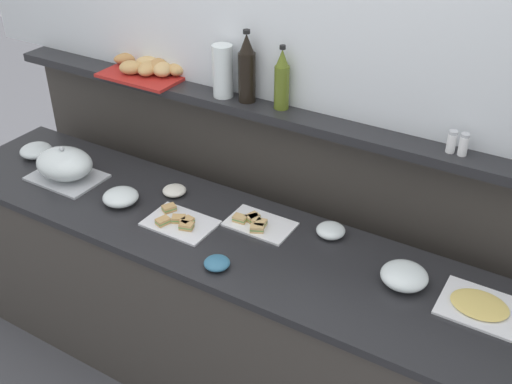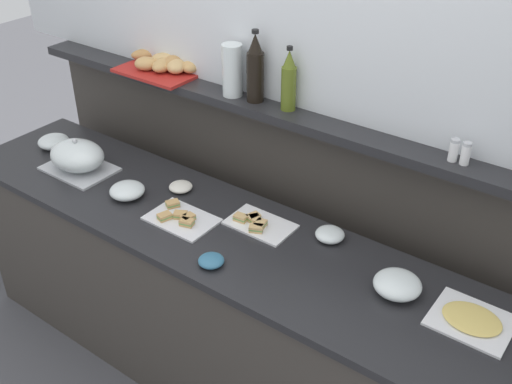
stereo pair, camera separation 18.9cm
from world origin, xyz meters
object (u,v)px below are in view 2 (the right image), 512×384
object	(u,v)px
sandwich_platter_front	(181,218)
glass_bowl_small	(54,142)
sandwich_platter_side	(258,223)
glass_bowl_extra	(330,235)
water_carafe	(232,70)
bread_basket	(164,64)
pepper_shaker	(466,154)
condiment_bowl_red	(181,187)
condiment_bowl_cream	(211,261)
cold_cuts_platter	(472,320)
salt_shaker	(454,150)
serving_cloche	(77,157)
glass_bowl_medium	(397,285)
wine_bottle_dark	(255,70)
olive_oil_bottle	(289,82)
glass_bowl_large	(127,191)

from	to	relation	value
sandwich_platter_front	glass_bowl_small	xyz separation A→B (m)	(-0.97, 0.11, 0.02)
sandwich_platter_side	glass_bowl_extra	world-z (taller)	glass_bowl_extra
glass_bowl_small	water_carafe	size ratio (longest dim) A/B	0.68
bread_basket	sandwich_platter_side	bearing A→B (deg)	-21.93
pepper_shaker	bread_basket	bearing A→B (deg)	179.02
sandwich_platter_front	condiment_bowl_red	distance (m)	0.24
condiment_bowl_cream	bread_basket	size ratio (longest dim) A/B	0.23
cold_cuts_platter	water_carafe	bearing A→B (deg)	165.84
salt_shaker	pepper_shaker	bearing A→B (deg)	0.00
glass_bowl_extra	cold_cuts_platter	bearing A→B (deg)	-11.12
bread_basket	water_carafe	bearing A→B (deg)	-3.32
cold_cuts_platter	serving_cloche	xyz separation A→B (m)	(-1.89, -0.11, 0.06)
sandwich_platter_side	glass_bowl_medium	world-z (taller)	glass_bowl_medium
cold_cuts_platter	wine_bottle_dark	distance (m)	1.32
sandwich_platter_side	bread_basket	world-z (taller)	bread_basket
olive_oil_bottle	bread_basket	world-z (taller)	olive_oil_bottle
cold_cuts_platter	salt_shaker	distance (m)	0.60
glass_bowl_extra	salt_shaker	size ratio (longest dim) A/B	1.38
sandwich_platter_front	condiment_bowl_red	xyz separation A→B (m)	(-0.16, 0.18, 0.01)
glass_bowl_medium	sandwich_platter_front	bearing A→B (deg)	-172.51
glass_bowl_large	condiment_bowl_cream	bearing A→B (deg)	-13.68
glass_bowl_small	glass_bowl_medium	bearing A→B (deg)	0.51
cold_cuts_platter	glass_bowl_small	world-z (taller)	glass_bowl_small
glass_bowl_medium	salt_shaker	distance (m)	0.53
olive_oil_bottle	pepper_shaker	bearing A→B (deg)	-1.44
salt_shaker	bread_basket	xyz separation A→B (m)	(-1.46, 0.03, -0.01)
sandwich_platter_front	glass_bowl_extra	world-z (taller)	glass_bowl_extra
glass_bowl_large	wine_bottle_dark	xyz separation A→B (m)	(0.37, 0.47, 0.51)
glass_bowl_medium	condiment_bowl_red	distance (m)	1.10
sandwich_platter_side	sandwich_platter_front	world-z (taller)	same
sandwich_platter_side	glass_bowl_large	size ratio (longest dim) A/B	1.77
olive_oil_bottle	salt_shaker	distance (m)	0.74
salt_shaker	water_carafe	xyz separation A→B (m)	(-1.01, -0.00, 0.07)
glass_bowl_large	glass_bowl_extra	world-z (taller)	glass_bowl_large
sandwich_platter_front	condiment_bowl_cream	world-z (taller)	same
glass_bowl_large	sandwich_platter_side	bearing A→B (deg)	15.02
sandwich_platter_front	pepper_shaker	xyz separation A→B (m)	(0.99, 0.46, 0.43)
glass_bowl_extra	condiment_bowl_red	xyz separation A→B (m)	(-0.74, -0.08, -0.00)
salt_shaker	water_carafe	world-z (taller)	water_carafe
pepper_shaker	glass_bowl_extra	bearing A→B (deg)	-154.34
sandwich_platter_front	salt_shaker	bearing A→B (deg)	25.63
serving_cloche	wine_bottle_dark	world-z (taller)	wine_bottle_dark
glass_bowl_extra	condiment_bowl_red	size ratio (longest dim) A/B	1.12
cold_cuts_platter	glass_bowl_medium	world-z (taller)	glass_bowl_medium
serving_cloche	salt_shaker	size ratio (longest dim) A/B	3.91
sandwich_platter_side	salt_shaker	distance (m)	0.84
glass_bowl_medium	bread_basket	xyz separation A→B (m)	(-1.45, 0.36, 0.41)
serving_cloche	salt_shaker	xyz separation A→B (m)	(1.63, 0.43, 0.37)
condiment_bowl_cream	salt_shaker	distance (m)	0.99
sandwich_platter_front	wine_bottle_dark	size ratio (longest dim) A/B	0.93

